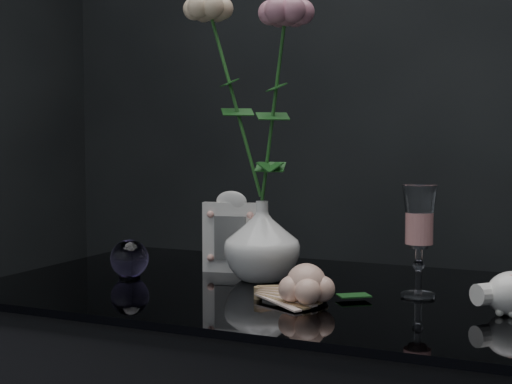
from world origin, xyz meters
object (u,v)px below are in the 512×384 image
at_px(vase, 262,241).
at_px(wine_glass, 419,241).
at_px(picture_frame, 232,232).
at_px(loose_rose, 306,284).
at_px(paperweight, 130,259).

height_order(vase, wine_glass, wine_glass).
bearing_deg(vase, picture_frame, 150.93).
bearing_deg(picture_frame, vase, -39.63).
height_order(wine_glass, picture_frame, wine_glass).
xyz_separation_m(wine_glass, loose_rose, (-0.14, -0.13, -0.06)).
relative_size(vase, loose_rose, 0.76).
relative_size(vase, paperweight, 2.02).
height_order(vase, picture_frame, picture_frame).
xyz_separation_m(vase, wine_glass, (0.28, -0.02, 0.02)).
distance_m(wine_glass, paperweight, 0.51).
relative_size(wine_glass, picture_frame, 1.15).
bearing_deg(picture_frame, paperweight, -150.23).
distance_m(picture_frame, loose_rose, 0.30).
height_order(paperweight, loose_rose, paperweight).
bearing_deg(vase, loose_rose, -47.46).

